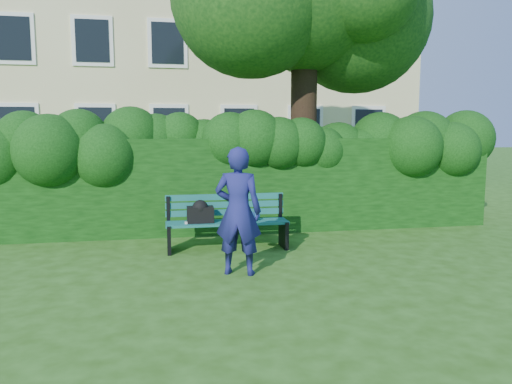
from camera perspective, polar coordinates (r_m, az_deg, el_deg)
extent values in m
plane|color=#264B11|center=(7.78, 0.84, -7.51)|extent=(80.00, 80.00, 0.00)
cube|color=#CBC088|center=(21.79, -7.01, 17.85)|extent=(16.00, 8.00, 12.00)
cube|color=white|center=(17.91, -25.52, 6.62)|extent=(1.30, 0.08, 1.60)
cube|color=black|center=(17.87, -25.55, 6.62)|extent=(1.05, 0.04, 1.35)
cube|color=white|center=(17.47, -17.82, 6.98)|extent=(1.30, 0.08, 1.60)
cube|color=black|center=(17.43, -17.84, 6.98)|extent=(1.05, 0.04, 1.35)
cube|color=white|center=(17.35, -9.87, 7.22)|extent=(1.30, 0.08, 1.60)
cube|color=black|center=(17.31, -9.87, 7.22)|extent=(1.05, 0.04, 1.35)
cube|color=white|center=(17.56, -1.95, 7.32)|extent=(1.30, 0.08, 1.60)
cube|color=black|center=(17.52, -1.93, 7.32)|extent=(1.05, 0.04, 1.35)
cube|color=white|center=(18.09, 5.64, 7.29)|extent=(1.30, 0.08, 1.60)
cube|color=black|center=(18.05, 5.68, 7.29)|extent=(1.05, 0.04, 1.35)
cube|color=white|center=(18.91, 12.69, 7.15)|extent=(1.30, 0.08, 1.60)
cube|color=black|center=(18.87, 12.74, 7.15)|extent=(1.05, 0.04, 1.35)
cube|color=white|center=(18.13, -26.02, 15.49)|extent=(1.30, 0.08, 1.60)
cube|color=black|center=(18.09, -26.05, 15.51)|extent=(1.05, 0.04, 1.35)
cube|color=white|center=(17.69, -18.19, 16.08)|extent=(1.30, 0.08, 1.60)
cube|color=black|center=(17.65, -18.21, 16.10)|extent=(1.05, 0.04, 1.35)
cube|color=white|center=(17.57, -10.08, 16.39)|extent=(1.30, 0.08, 1.60)
cube|color=black|center=(17.53, -10.08, 16.41)|extent=(1.05, 0.04, 1.35)
cube|color=white|center=(17.78, -1.99, 16.38)|extent=(1.30, 0.08, 1.60)
cube|color=black|center=(17.74, -1.97, 16.40)|extent=(1.05, 0.04, 1.35)
cube|color=white|center=(18.30, 5.76, 16.09)|extent=(1.30, 0.08, 1.60)
cube|color=black|center=(18.27, 5.79, 16.11)|extent=(1.05, 0.04, 1.35)
cube|color=white|center=(19.12, 12.93, 15.57)|extent=(1.30, 0.08, 1.60)
cube|color=black|center=(19.08, 12.98, 15.58)|extent=(1.05, 0.04, 1.35)
cube|color=black|center=(9.74, -1.78, 0.88)|extent=(10.00, 1.00, 1.80)
cylinder|color=black|center=(10.83, 5.48, 9.33)|extent=(0.56, 0.56, 4.76)
sphere|color=#0E360F|center=(11.87, 11.40, 18.77)|extent=(3.23, 3.23, 3.23)
cube|color=#0F4E41|center=(8.03, -3.14, -3.76)|extent=(2.00, 0.12, 0.04)
cube|color=#0F4E41|center=(8.15, -3.24, -3.60)|extent=(2.00, 0.12, 0.04)
cube|color=#0F4E41|center=(8.26, -3.35, -3.44)|extent=(2.00, 0.12, 0.04)
cube|color=#0F4E41|center=(8.38, -3.45, -3.29)|extent=(2.00, 0.12, 0.04)
cube|color=#0F4E41|center=(8.44, -3.52, -2.33)|extent=(2.00, 0.05, 0.10)
cube|color=#0F4E41|center=(8.43, -3.53, -1.44)|extent=(2.00, 0.05, 0.10)
cube|color=#0F4E41|center=(8.42, -3.55, -0.56)|extent=(2.00, 0.05, 0.10)
cube|color=black|center=(8.19, -9.91, -5.28)|extent=(0.06, 0.50, 0.44)
cube|color=black|center=(8.37, -10.00, -2.02)|extent=(0.06, 0.06, 0.45)
cube|color=black|center=(8.10, -9.94, -3.83)|extent=(0.06, 0.42, 0.05)
cube|color=black|center=(8.42, 3.17, -4.84)|extent=(0.06, 0.50, 0.44)
cube|color=black|center=(8.59, 2.78, -1.68)|extent=(0.06, 0.06, 0.45)
cube|color=black|center=(8.33, 3.26, -3.43)|extent=(0.06, 0.42, 0.05)
cube|color=white|center=(8.10, -7.50, -3.50)|extent=(0.18, 0.13, 0.02)
cube|color=black|center=(8.14, -6.38, -2.57)|extent=(0.43, 0.25, 0.26)
imported|color=navy|center=(6.76, -2.05, -2.20)|extent=(0.74, 0.61, 1.75)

